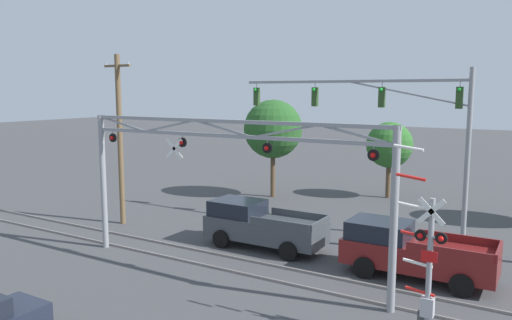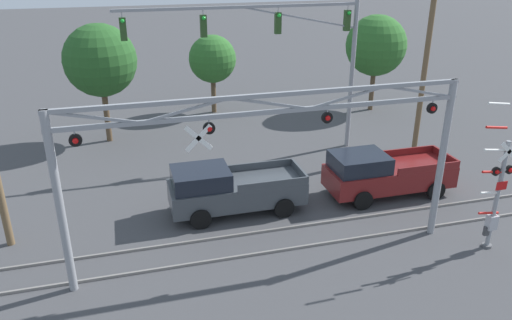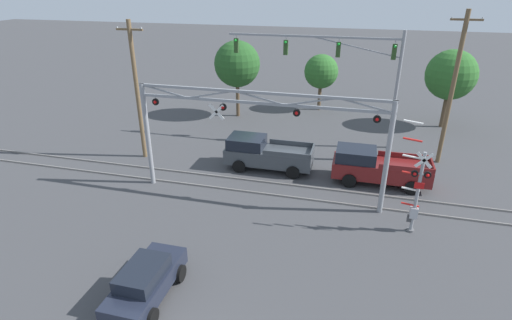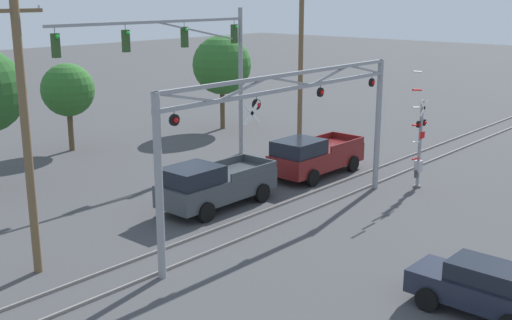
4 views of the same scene
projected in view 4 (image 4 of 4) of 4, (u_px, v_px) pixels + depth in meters
The scene contains 12 objects.
rail_track_near at pixel (283, 221), 25.99m from camera, with size 80.00×0.08×0.10m, color gray.
rail_track_far at pixel (257, 214), 26.91m from camera, with size 80.00×0.08×0.10m, color gray.
crossing_gantry at pixel (290, 121), 24.75m from camera, with size 13.54×0.29×6.12m.
crossing_signal_mast at pixel (419, 145), 30.18m from camera, with size 1.58×0.35×5.69m.
traffic_signal_span at pixel (198, 56), 33.39m from camera, with size 12.18×0.39×8.29m.
pickup_truck_lead at pixel (213, 185), 27.55m from camera, with size 5.60×2.32×2.08m.
pickup_truck_following at pixel (314, 156), 32.42m from camera, with size 5.68×2.32×2.08m.
sedan_waiting at pixel (482, 288), 18.37m from camera, with size 1.87×4.05×1.59m.
utility_pole_left at pixel (26, 134), 20.25m from camera, with size 1.80×0.28×9.10m.
utility_pole_right at pixel (301, 65), 37.12m from camera, with size 1.80×0.28×9.76m.
background_tree_beyond_span at pixel (222, 65), 43.16m from camera, with size 3.97×3.97×6.35m.
background_tree_far_right_verge at pixel (68, 90), 37.17m from camera, with size 3.09×3.09×5.16m.
Camera 4 is at (-19.16, -2.79, 8.98)m, focal length 45.00 mm.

